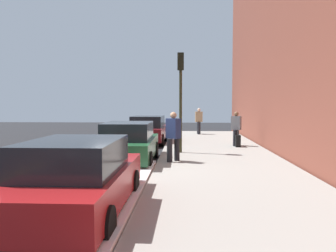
% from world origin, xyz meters
% --- Properties ---
extents(ground_plane, '(56.00, 56.00, 0.00)m').
position_xyz_m(ground_plane, '(0.00, 0.00, 0.00)').
color(ground_plane, black).
extents(sidewalk, '(28.00, 4.60, 0.15)m').
position_xyz_m(sidewalk, '(0.00, -3.30, 0.07)').
color(sidewalk, gray).
rests_on(sidewalk, ground).
extents(lane_stripe_centre, '(28.00, 0.14, 0.01)m').
position_xyz_m(lane_stripe_centre, '(0.00, 3.20, 0.00)').
color(lane_stripe_centre, gold).
rests_on(lane_stripe_centre, ground).
extents(snow_bank_curb, '(7.55, 0.56, 0.22)m').
position_xyz_m(snow_bank_curb, '(-3.56, -0.70, 0.11)').
color(snow_bank_curb, white).
rests_on(snow_bank_curb, ground).
extents(parked_car_red, '(4.51, 1.91, 1.51)m').
position_xyz_m(parked_car_red, '(-5.15, 0.06, 0.76)').
color(parked_car_red, black).
rests_on(parked_car_red, ground).
extents(parked_car_green, '(4.42, 1.93, 1.51)m').
position_xyz_m(parked_car_green, '(0.77, 0.05, 0.76)').
color(parked_car_green, black).
rests_on(parked_car_green, ground).
extents(parked_car_maroon, '(4.30, 2.00, 1.51)m').
position_xyz_m(parked_car_maroon, '(7.12, 0.02, 0.76)').
color(parked_car_maroon, black).
rests_on(parked_car_maroon, ground).
extents(pedestrian_grey_coat, '(0.51, 0.52, 1.64)m').
position_xyz_m(pedestrian_grey_coat, '(5.20, -4.43, 1.03)').
color(pedestrian_grey_coat, black).
rests_on(pedestrian_grey_coat, sidewalk).
extents(pedestrian_tan_coat, '(0.57, 0.49, 1.72)m').
position_xyz_m(pedestrian_tan_coat, '(11.53, -2.88, 1.07)').
color(pedestrian_tan_coat, black).
rests_on(pedestrian_tan_coat, sidewalk).
extents(pedestrian_navy_coat, '(0.53, 0.55, 1.74)m').
position_xyz_m(pedestrian_navy_coat, '(0.51, -1.57, 1.08)').
color(pedestrian_navy_coat, black).
rests_on(pedestrian_navy_coat, sidewalk).
extents(traffic_light_pole, '(0.35, 0.26, 4.10)m').
position_xyz_m(traffic_light_pole, '(2.77, -1.79, 2.94)').
color(traffic_light_pole, '#2D2D19').
rests_on(traffic_light_pole, sidewalk).
extents(rolling_suitcase, '(0.34, 0.22, 0.92)m').
position_xyz_m(rolling_suitcase, '(4.73, -4.45, 0.43)').
color(rolling_suitcase, black).
rests_on(rolling_suitcase, sidewalk).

